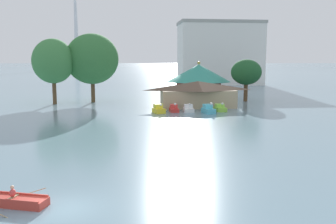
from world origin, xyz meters
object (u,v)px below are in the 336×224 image
Objects in this scene: boathouse at (198,94)px; shoreline_tree_right at (246,72)px; rowboat_with_rower at (17,201)px; shoreline_tree_mid at (92,59)px; pedal_boat_red at (174,109)px; pedal_boat_lime at (220,108)px; pedal_boat_yellow at (159,109)px; green_roof_pavilion at (199,79)px; pedal_boat_white at (188,109)px; shoreline_tree_tall_left at (53,61)px; pedal_boat_cyan at (208,110)px; background_building_block at (220,53)px.

shoreline_tree_right is (11.63, 8.67, 3.42)m from boathouse.
shoreline_tree_mid is (-0.08, 53.08, 8.27)m from rowboat_with_rower.
pedal_boat_red is 22.51m from shoreline_tree_mid.
pedal_boat_yellow is at bearing -89.75° from pedal_boat_lime.
pedal_boat_yellow is 0.20× the size of green_roof_pavilion.
pedal_boat_white is 0.29× the size of shoreline_tree_right.
shoreline_tree_tall_left reaches higher than pedal_boat_lime.
shoreline_tree_mid is (6.98, 2.62, 0.43)m from shoreline_tree_tall_left.
pedal_boat_cyan is 20.32m from shoreline_tree_right.
shoreline_tree_mid is at bearing 20.59° from shoreline_tree_tall_left.
shoreline_tree_tall_left is at bearing -118.74° from pedal_boat_lime.
pedal_boat_yellow is 73.09m from background_building_block.
shoreline_tree_tall_left is at bearing 116.70° from rowboat_with_rower.
shoreline_tree_right reaches higher than pedal_boat_yellow.
pedal_boat_lime is at bearing 86.04° from pedal_boat_red.
pedal_boat_cyan is at bearing -54.65° from pedal_boat_lime.
pedal_boat_white is 6.20m from boathouse.
background_building_block is (22.33, 66.28, 10.20)m from pedal_boat_white.
pedal_boat_red is at bearing -135.18° from boathouse.
shoreline_tree_mid reaches higher than pedal_boat_yellow.
pedal_boat_red is at bearing -97.82° from pedal_boat_white.
pedal_boat_white is (16.47, 37.20, 0.20)m from rowboat_with_rower.
boathouse is 1.01× the size of green_roof_pavilion.
pedal_boat_yellow is at bearing -66.51° from pedal_boat_red.
pedal_boat_white is 0.18× the size of shoreline_tree_mid.
pedal_boat_lime reaches higher than rowboat_with_rower.
background_building_block is at bearing 153.83° from pedal_boat_cyan.
shoreline_tree_tall_left is at bearing 163.00° from boathouse.
pedal_boat_lime is 0.21× the size of shoreline_tree_tall_left.
pedal_boat_red reaches higher than pedal_boat_lime.
rowboat_with_rower is 43.05m from pedal_boat_lime.
boathouse is (19.05, 42.47, 2.17)m from rowboat_with_rower.
pedal_boat_yellow is at bearing -37.07° from shoreline_tree_tall_left.
pedal_boat_yellow is at bearing -141.17° from boathouse.
shoreline_tree_right reaches higher than pedal_boat_white.
shoreline_tree_right is (30.68, 51.14, 5.60)m from rowboat_with_rower.
pedal_boat_red is 0.21× the size of green_roof_pavilion.
green_roof_pavilion reaches higher than pedal_boat_yellow.
shoreline_tree_mid is (-14.21, 15.48, 8.07)m from pedal_boat_red.
pedal_boat_lime is 0.31× the size of shoreline_tree_right.
shoreline_tree_right is at bearing 134.26° from pedal_boat_cyan.
pedal_boat_lime is 69.23m from background_building_block.
shoreline_tree_mid is at bearing -131.97° from pedal_boat_white.
pedal_boat_white is at bearing 84.86° from rowboat_with_rower.
pedal_boat_red is 1.09× the size of pedal_boat_lime.
shoreline_tree_right is at bearing 128.58° from pedal_boat_red.
pedal_boat_cyan is at bearing -88.17° from boathouse.
pedal_boat_yellow is 7.86m from pedal_boat_cyan.
rowboat_with_rower is 51.54m from shoreline_tree_tall_left.
shoreline_tree_mid is 30.93m from shoreline_tree_right.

